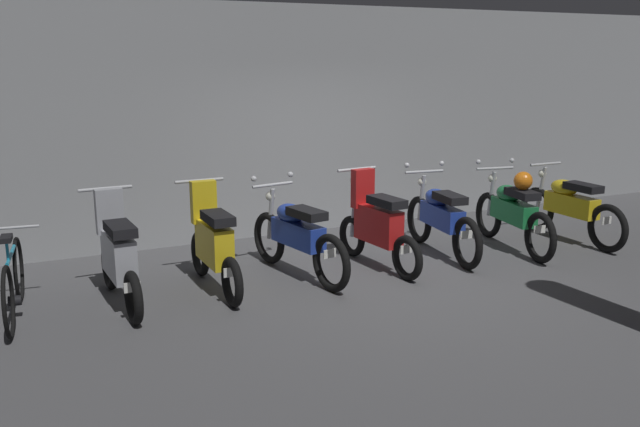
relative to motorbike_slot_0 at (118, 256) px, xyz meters
The scene contains 10 objects.
ground_plane 3.14m from the motorbike_slot_0, ahead, with size 80.00×80.00×0.00m, color #4C4C4F.
back_wall 3.89m from the motorbike_slot_0, 34.63° to the left, with size 16.00×0.30×3.25m, color gray.
motorbike_slot_0 is the anchor object (origin of this frame).
motorbike_slot_1 1.02m from the motorbike_slot_0, ahead, with size 0.56×1.68×1.18m.
motorbike_slot_2 2.04m from the motorbike_slot_0, ahead, with size 0.61×1.93×1.15m.
motorbike_slot_3 3.06m from the motorbike_slot_0, ahead, with size 0.56×1.68×1.18m.
motorbike_slot_4 4.10m from the motorbike_slot_0, ahead, with size 0.59×1.95×1.15m.
motorbike_slot_5 5.11m from the motorbike_slot_0, ahead, with size 0.60×1.94×1.15m.
motorbike_slot_6 6.13m from the motorbike_slot_0, ahead, with size 0.56×1.95×1.03m.
bicycle 1.02m from the motorbike_slot_0, behind, with size 0.50×1.72×0.89m.
Camera 1 is at (-4.04, -6.53, 2.51)m, focal length 38.04 mm.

